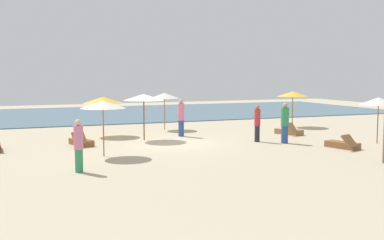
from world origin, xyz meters
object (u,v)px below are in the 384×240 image
Objects in this scene: umbrella_0 at (379,101)px; person_2 at (79,145)px; umbrella_1 at (103,100)px; person_1 at (257,123)px; umbrella_2 at (293,94)px; lounger_3 at (343,145)px; umbrella_4 at (164,96)px; person_3 at (181,117)px; lounger_1 at (81,142)px; umbrella_3 at (103,105)px; lounger_2 at (289,131)px; umbrella_5 at (144,97)px; person_0 at (285,123)px.

person_2 is at bearing -174.00° from umbrella_0.
umbrella_0 is 1.05× the size of umbrella_1.
umbrella_0 is 1.22× the size of person_1.
umbrella_0 reaches higher than person_1.
umbrella_2 is 8.68m from lounger_3.
umbrella_0 is 1.01× the size of umbrella_4.
person_1 is at bearing 152.72° from umbrella_0.
umbrella_1 reaches higher than person_1.
person_3 is at bearing 143.15° from umbrella_0.
lounger_1 is at bearing 166.70° from person_1.
umbrella_3 is at bearing -170.63° from person_1.
lounger_2 is (-2.05, 4.30, -1.82)m from umbrella_0.
lounger_3 is (9.00, -8.01, -1.73)m from umbrella_1.
lounger_3 is 1.01× the size of person_1.
lounger_2 is at bearing -0.97° from lounger_1.
umbrella_2 is 7.19m from person_1.
umbrella_3 is 4.74m from umbrella_5.
person_3 is (2.19, 0.63, -1.12)m from umbrella_5.
umbrella_3 is 10.55m from lounger_3.
lounger_3 is (-0.42, -4.92, -0.01)m from lounger_2.
umbrella_4 reaches higher than lounger_1.
umbrella_2 is 13.73m from lounger_1.
umbrella_2 reaches higher than lounger_2.
person_0 is at bearing -17.23° from lounger_1.
person_0 is at bearing -37.53° from umbrella_1.
umbrella_5 is 1.28× the size of lounger_1.
person_0 is at bearing -30.58° from umbrella_5.
umbrella_0 is at bearing -32.82° from umbrella_1.
umbrella_2 is 7.21m from person_0.
umbrella_2 is 1.21× the size of lounger_3.
lounger_2 is at bearing -18.21° from umbrella_1.
umbrella_0 is 1.22× the size of lounger_1.
umbrella_5 is at bearing 149.42° from person_0.
umbrella_1 is 2.75m from umbrella_5.
person_1 is (4.91, -2.58, -1.20)m from umbrella_5.
umbrella_3 reaches higher than umbrella_2.
umbrella_3 reaches higher than lounger_3.
umbrella_1 is at bearing 78.80° from umbrella_3.
person_0 is (-1.55, 2.29, 0.80)m from lounger_3.
umbrella_2 is at bearing -10.70° from umbrella_4.
umbrella_3 is 11.19m from lounger_2.
person_1 is (-4.99, 2.57, -1.08)m from umbrella_0.
person_3 is (-2.72, 3.21, 0.08)m from person_1.
umbrella_2 is at bearing 12.70° from umbrella_5.
umbrella_1 is 0.90× the size of umbrella_5.
umbrella_0 is 14.18m from person_2.
umbrella_2 reaches higher than lounger_3.
umbrella_4 reaches higher than person_1.
umbrella_2 is at bearing 54.20° from lounger_2.
umbrella_5 is at bearing 152.30° from person_1.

